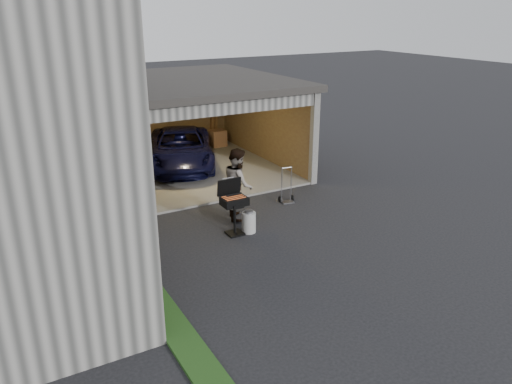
% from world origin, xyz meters
% --- Properties ---
extents(ground, '(80.00, 80.00, 0.00)m').
position_xyz_m(ground, '(0.00, 0.00, 0.00)').
color(ground, black).
rests_on(ground, ground).
extents(groundcover_strip, '(0.50, 8.00, 0.06)m').
position_xyz_m(groundcover_strip, '(-2.25, -1.00, 0.03)').
color(groundcover_strip, '#193814').
rests_on(groundcover_strip, ground).
extents(garage, '(6.80, 6.30, 2.90)m').
position_xyz_m(garage, '(0.76, 6.79, 1.87)').
color(garage, '#605E59').
rests_on(garage, ground).
extents(minivan, '(3.34, 4.70, 1.19)m').
position_xyz_m(minivan, '(1.09, 6.90, 0.59)').
color(minivan, black).
rests_on(minivan, ground).
extents(woman, '(0.47, 0.61, 1.49)m').
position_xyz_m(woman, '(-2.10, 0.88, 0.75)').
color(woman, silver).
rests_on(woman, ground).
extents(man, '(0.91, 1.03, 1.77)m').
position_xyz_m(man, '(0.80, 2.38, 0.88)').
color(man, '#49201C').
rests_on(man, ground).
extents(bbq_grill, '(0.58, 0.51, 1.28)m').
position_xyz_m(bbq_grill, '(0.27, 1.57, 0.77)').
color(bbq_grill, black).
rests_on(bbq_grill, ground).
extents(propane_tank, '(0.42, 0.42, 0.49)m').
position_xyz_m(propane_tank, '(0.60, 1.48, 0.24)').
color(propane_tank, beige).
rests_on(propane_tank, ground).
extents(plywood_panel, '(0.23, 0.83, 0.91)m').
position_xyz_m(plywood_panel, '(-2.34, 0.88, 0.46)').
color(plywood_panel, '#56311D').
rests_on(plywood_panel, ground).
extents(hand_truck, '(0.42, 0.35, 0.98)m').
position_xyz_m(hand_truck, '(2.41, 2.66, 0.19)').
color(hand_truck, slate).
rests_on(hand_truck, ground).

